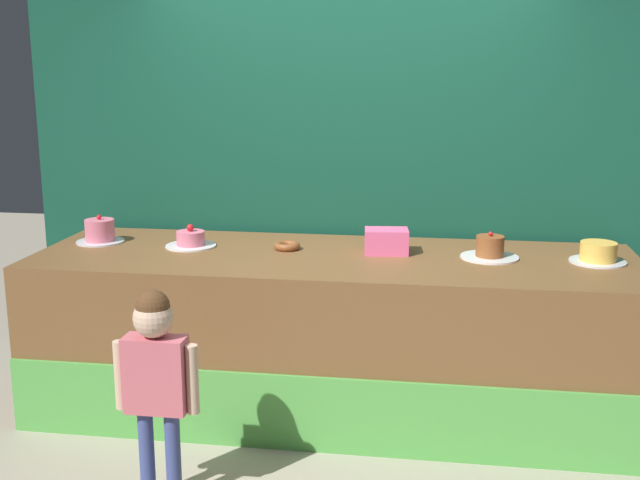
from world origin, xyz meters
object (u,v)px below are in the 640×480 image
object	(u,v)px
pink_box	(386,241)
child_figure	(156,368)
cake_center_right	(490,249)
cake_center_left	(191,240)
cake_far_right	(598,253)
cake_far_left	(100,232)
donut	(287,246)

from	to	relation	value
pink_box	child_figure	bearing A→B (deg)	-127.52
pink_box	cake_center_right	distance (m)	0.58
cake_center_left	cake_far_right	bearing A→B (deg)	-0.72
pink_box	cake_center_left	distance (m)	1.16
cake_far_left	cake_far_right	bearing A→B (deg)	-1.13
cake_center_left	cake_far_right	world-z (taller)	cake_center_left
child_figure	pink_box	bearing A→B (deg)	52.48
pink_box	cake_far_right	xyz separation A→B (m)	(1.16, -0.04, -0.02)
cake_far_right	pink_box	bearing A→B (deg)	178.14
child_figure	cake_far_right	xyz separation A→B (m)	(2.10, 1.19, 0.32)
cake_far_right	cake_center_right	bearing A→B (deg)	178.78
pink_box	cake_center_right	bearing A→B (deg)	-2.51
child_figure	cake_far_left	xyz separation A→B (m)	(-0.79, 1.25, 0.33)
cake_far_left	cake_center_right	bearing A→B (deg)	-1.11
pink_box	donut	distance (m)	0.58
pink_box	cake_far_right	size ratio (longest dim) A/B	0.81
child_figure	cake_center_left	size ratio (longest dim) A/B	3.42
cake_far_left	cake_center_right	distance (m)	2.31
child_figure	donut	size ratio (longest dim) A/B	6.70
donut	cake_center_left	world-z (taller)	cake_center_left
child_figure	pink_box	xyz separation A→B (m)	(0.94, 1.23, 0.34)
donut	cake_center_right	distance (m)	1.16
donut	cake_far_right	distance (m)	1.74
child_figure	cake_center_left	world-z (taller)	cake_center_left
cake_center_right	donut	bearing A→B (deg)	178.55
cake_far_left	cake_center_left	xyz separation A→B (m)	(0.58, -0.03, -0.02)
cake_far_left	cake_center_left	bearing A→B (deg)	-2.79
donut	cake_far_left	distance (m)	1.16
pink_box	cake_center_left	size ratio (longest dim) A/B	0.82
cake_center_right	cake_far_right	bearing A→B (deg)	-1.22
donut	cake_far_right	size ratio (longest dim) A/B	0.50
cake_center_right	cake_far_left	bearing A→B (deg)	178.89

